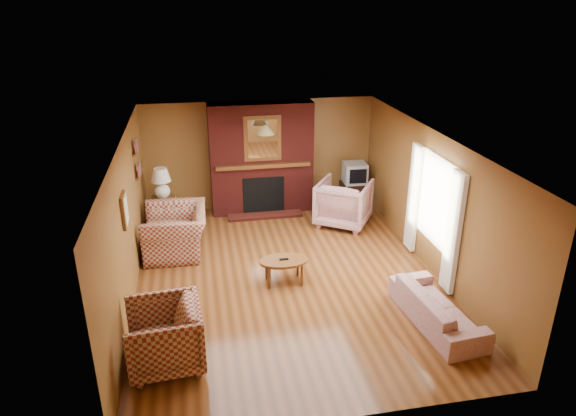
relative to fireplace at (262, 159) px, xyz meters
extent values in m
plane|color=#4F2911|center=(0.00, -2.98, -1.18)|extent=(6.50, 6.50, 0.00)
plane|color=white|center=(0.00, -2.98, 1.22)|extent=(6.50, 6.50, 0.00)
plane|color=brown|center=(0.00, 0.27, 0.02)|extent=(6.50, 0.00, 6.50)
plane|color=brown|center=(0.00, -6.23, 0.02)|extent=(6.50, 0.00, 6.50)
plane|color=brown|center=(-2.50, -2.98, 0.02)|extent=(0.00, 6.50, 6.50)
plane|color=brown|center=(2.50, -2.98, 0.02)|extent=(0.00, 6.50, 6.50)
cube|color=#521512|center=(0.00, 0.02, 0.02)|extent=(2.20, 0.50, 2.40)
cube|color=black|center=(0.00, -0.21, -0.73)|extent=(0.90, 0.06, 0.80)
cube|color=#521512|center=(0.00, -0.38, -1.15)|extent=(1.60, 0.35, 0.06)
cube|color=brown|center=(0.00, -0.25, -0.06)|extent=(2.00, 0.18, 0.08)
cube|color=brown|center=(0.00, -0.22, 0.52)|extent=(0.78, 0.05, 0.95)
cube|color=white|center=(0.00, -0.25, 0.52)|extent=(0.62, 0.02, 0.80)
cube|color=beige|center=(2.44, -3.93, -0.13)|extent=(0.08, 0.35, 2.00)
cube|color=beige|center=(2.44, -2.43, -0.13)|extent=(0.08, 0.35, 2.00)
cube|color=white|center=(2.48, -3.18, 0.12)|extent=(0.03, 1.10, 1.50)
cube|color=brown|center=(-2.47, -1.08, 0.17)|extent=(0.06, 0.55, 0.04)
cube|color=brown|center=(-2.47, -1.08, 0.62)|extent=(0.06, 0.55, 0.04)
cube|color=brown|center=(-2.47, -3.28, 0.37)|extent=(0.04, 0.40, 0.50)
cube|color=beige|center=(-2.44, -3.28, 0.37)|extent=(0.01, 0.32, 0.42)
cylinder|color=black|center=(0.00, -0.68, 1.04)|extent=(0.01, 0.01, 0.35)
cone|color=#B28347|center=(0.00, -0.68, 0.82)|extent=(0.36, 0.36, 0.18)
imported|color=maroon|center=(-1.85, -1.71, -0.76)|extent=(1.16, 1.32, 0.84)
imported|color=maroon|center=(-1.95, -4.90, -0.75)|extent=(1.03, 1.00, 0.87)
imported|color=#C1B295|center=(1.90, -4.71, -0.93)|extent=(0.85, 1.81, 0.51)
imported|color=#C1B295|center=(1.56, -1.05, -0.71)|extent=(1.42, 1.42, 0.95)
ellipsoid|color=brown|center=(-0.08, -3.15, -0.78)|extent=(0.81, 0.50, 0.04)
cube|color=black|center=(-0.08, -3.15, -0.75)|extent=(0.15, 0.05, 0.02)
cylinder|color=brown|center=(0.19, -2.99, -0.99)|extent=(0.05, 0.05, 0.38)
cylinder|color=brown|center=(-0.35, -2.99, -0.99)|extent=(0.05, 0.05, 0.38)
cylinder|color=brown|center=(0.19, -3.32, -0.99)|extent=(0.05, 0.05, 0.38)
cylinder|color=brown|center=(-0.35, -3.32, -0.99)|extent=(0.05, 0.05, 0.38)
cube|color=brown|center=(-2.10, -0.53, -0.86)|extent=(0.49, 0.49, 0.64)
sphere|color=silver|center=(-2.10, -0.53, -0.39)|extent=(0.31, 0.31, 0.31)
cylinder|color=black|center=(-2.10, -0.53, -0.21)|extent=(0.03, 0.03, 0.10)
cone|color=white|center=(-2.10, -0.53, -0.04)|extent=(0.39, 0.39, 0.27)
cube|color=black|center=(2.05, -0.18, -0.89)|extent=(0.57, 0.52, 0.58)
cube|color=#A5A8AD|center=(2.05, -0.18, -0.37)|extent=(0.51, 0.49, 0.45)
cube|color=black|center=(2.05, -0.43, -0.37)|extent=(0.38, 0.04, 0.32)
camera|label=1|loc=(-1.39, -10.50, 3.28)|focal=32.00mm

